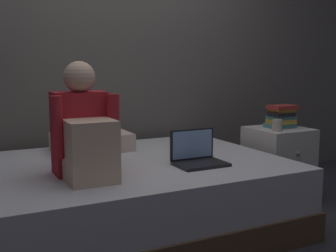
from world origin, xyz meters
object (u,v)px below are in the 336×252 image
(person_sitting, at_px, (84,133))
(laptop, at_px, (197,156))
(book_stack, at_px, (281,117))
(pillow, at_px, (92,142))
(nightstand, at_px, (278,164))
(bed, at_px, (132,195))
(mug, at_px, (277,125))

(person_sitting, distance_m, laptop, 0.75)
(book_stack, bearing_deg, pillow, 164.23)
(nightstand, relative_size, pillow, 1.07)
(laptop, bearing_deg, book_stack, 17.95)
(bed, bearing_deg, book_stack, 1.71)
(nightstand, bearing_deg, mug, -137.31)
(mug, bearing_deg, laptop, -166.88)
(person_sitting, bearing_deg, pillow, 70.31)
(bed, relative_size, book_stack, 9.01)
(bed, relative_size, laptop, 6.25)
(pillow, xyz_separation_m, book_stack, (1.45, -0.41, 0.15))
(nightstand, xyz_separation_m, mug, (-0.13, -0.12, 0.34))
(pillow, bearing_deg, book_stack, -15.77)
(laptop, relative_size, mug, 3.56)
(nightstand, height_order, person_sitting, person_sitting)
(pillow, bearing_deg, nightstand, -16.08)
(bed, xyz_separation_m, mug, (1.17, -0.08, 0.41))
(laptop, bearing_deg, pillow, 123.42)
(person_sitting, xyz_separation_m, pillow, (0.25, 0.69, -0.19))
(laptop, distance_m, mug, 0.86)
(bed, bearing_deg, nightstand, 1.59)
(person_sitting, height_order, mug, person_sitting)
(laptop, xyz_separation_m, book_stack, (0.97, 0.32, 0.16))
(nightstand, distance_m, book_stack, 0.39)
(nightstand, bearing_deg, laptop, -161.90)
(book_stack, bearing_deg, nightstand, -169.90)
(person_sitting, xyz_separation_m, laptop, (0.73, -0.04, -0.20))
(book_stack, bearing_deg, laptop, -162.05)
(bed, distance_m, pillow, 0.56)
(pillow, bearing_deg, person_sitting, -109.69)
(bed, distance_m, laptop, 0.53)
(bed, height_order, mug, mug)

